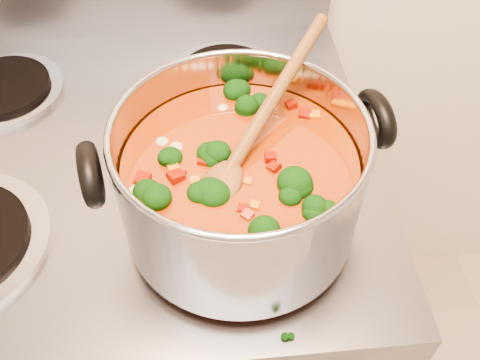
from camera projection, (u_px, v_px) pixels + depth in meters
name	position (u px, v px, depth m)	size (l,w,h in m)	color
electric_range	(150.00, 302.00, 1.11)	(0.76, 0.68, 1.08)	gray
stockpot	(240.00, 180.00, 0.62)	(0.34, 0.28, 0.17)	#AAA9B1
wooden_spoon	(248.00, 140.00, 0.59)	(0.19, 0.25, 0.10)	brown
cooktop_crumbs	(185.00, 183.00, 0.72)	(0.36, 0.37, 0.01)	black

